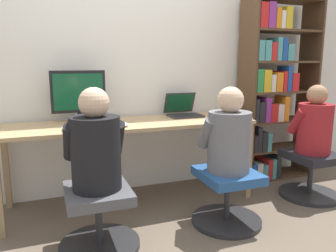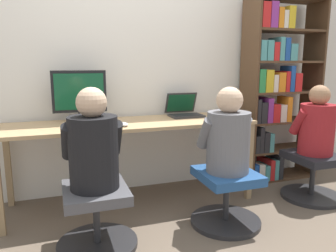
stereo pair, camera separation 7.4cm
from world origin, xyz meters
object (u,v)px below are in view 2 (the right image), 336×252
(office_chair_left, at_px, (96,216))
(laptop, at_px, (185,111))
(person_near_shelf, at_px, (317,125))
(person_at_monitor, at_px, (93,146))
(bookshelf, at_px, (274,91))
(desktop_monitor, at_px, (80,96))
(keyboard, at_px, (89,128))
(office_chair_side, at_px, (313,175))
(office_chair_right, at_px, (226,196))
(person_at_laptop, at_px, (228,136))

(office_chair_left, bearing_deg, laptop, 40.04)
(office_chair_left, xyz_separation_m, person_near_shelf, (2.06, 0.21, 0.48))
(person_at_monitor, height_order, bookshelf, bookshelf)
(office_chair_left, distance_m, bookshelf, 2.28)
(desktop_monitor, bearing_deg, keyboard, -84.70)
(office_chair_left, distance_m, office_chair_side, 2.07)
(desktop_monitor, xyz_separation_m, bookshelf, (2.01, -0.06, 0.00))
(keyboard, height_order, person_near_shelf, person_near_shelf)
(office_chair_right, relative_size, person_at_monitor, 0.82)
(laptop, height_order, bookshelf, bookshelf)
(laptop, height_order, office_chair_side, laptop)
(person_near_shelf, bearing_deg, keyboard, 172.88)
(keyboard, distance_m, office_chair_right, 1.22)
(desktop_monitor, height_order, person_at_monitor, desktop_monitor)
(office_chair_right, xyz_separation_m, bookshelf, (0.97, 0.78, 0.76))
(keyboard, bearing_deg, bookshelf, 9.39)
(desktop_monitor, bearing_deg, bookshelf, -1.76)
(bookshelf, xyz_separation_m, office_chair_side, (0.06, -0.59, -0.76))
(office_chair_left, relative_size, bookshelf, 0.29)
(desktop_monitor, relative_size, person_at_laptop, 0.71)
(office_chair_left, xyz_separation_m, person_at_monitor, (-0.00, 0.00, 0.50))
(keyboard, xyz_separation_m, person_at_laptop, (1.00, -0.45, -0.05))
(person_near_shelf, bearing_deg, office_chair_side, -90.00)
(desktop_monitor, height_order, office_chair_side, desktop_monitor)
(office_chair_right, xyz_separation_m, person_at_laptop, (0.00, 0.00, 0.49))
(office_chair_side, bearing_deg, desktop_monitor, 162.63)
(person_at_laptop, bearing_deg, keyboard, 156.04)
(person_at_laptop, bearing_deg, desktop_monitor, 141.21)
(person_at_laptop, bearing_deg, person_near_shelf, 10.46)
(laptop, relative_size, bookshelf, 0.17)
(keyboard, relative_size, office_chair_left, 0.73)
(person_at_laptop, bearing_deg, office_chair_side, 10.20)
(laptop, height_order, keyboard, laptop)
(desktop_monitor, distance_m, office_chair_right, 1.53)
(laptop, bearing_deg, person_at_laptop, -87.42)
(office_chair_right, height_order, bookshelf, bookshelf)
(laptop, relative_size, office_chair_right, 0.57)
(bookshelf, bearing_deg, office_chair_right, -141.44)
(laptop, bearing_deg, office_chair_left, -139.96)
(office_chair_right, bearing_deg, desktop_monitor, 141.06)
(person_at_laptop, relative_size, person_near_shelf, 1.03)
(office_chair_right, relative_size, bookshelf, 0.29)
(keyboard, height_order, office_chair_right, keyboard)
(person_at_laptop, height_order, bookshelf, bookshelf)
(laptop, bearing_deg, bookshelf, -2.35)
(person_at_laptop, bearing_deg, office_chair_left, -179.21)
(office_chair_left, distance_m, office_chair_right, 1.02)
(office_chair_side, height_order, person_near_shelf, person_near_shelf)
(keyboard, relative_size, person_at_laptop, 0.62)
(person_near_shelf, bearing_deg, person_at_laptop, -169.54)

